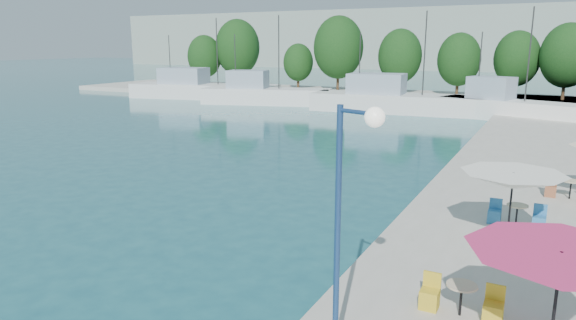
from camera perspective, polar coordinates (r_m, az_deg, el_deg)
The scene contains 20 objects.
quay_far at distance 65.37m, azimuth 10.84°, elevation 6.91°, with size 90.00×16.00×0.60m, color #ADA99C.
hill_west at distance 160.57m, azimuth 13.11°, elevation 12.88°, with size 180.00×40.00×16.00m, color gray.
trawler_01 at distance 66.21m, azimuth -9.65°, elevation 7.69°, with size 19.26×8.41×10.20m.
trawler_02 at distance 58.89m, azimuth -2.76°, elevation 7.25°, with size 15.00×7.58×10.20m.
trawler_03 at distance 52.94m, azimuth 12.17°, elevation 6.37°, with size 18.64×6.30×10.20m.
trawler_04 at distance 50.36m, azimuth 23.07°, elevation 5.33°, with size 12.87×7.14×10.20m.
tree_01 at distance 79.20m, azimuth -9.27°, elevation 11.29°, with size 5.04×5.04×7.46m.
tree_02 at distance 78.62m, azimuth -5.63°, elevation 12.35°, with size 6.60×6.60×9.77m.
tree_03 at distance 73.48m, azimuth 1.15°, elevation 10.79°, with size 4.20×4.20×6.22m.
tree_04 at distance 70.17m, azimuth 5.62°, elevation 12.34°, with size 6.63×6.63×9.82m.
tree_05 at distance 67.14m, azimuth 12.33°, elevation 11.21°, with size 5.42×5.42×8.02m.
tree_06 at distance 65.35m, azimuth 18.47°, elevation 10.54°, with size 5.04×5.04×7.47m.
tree_07 at distance 66.76m, azimuth 24.09°, elevation 10.24°, with size 5.19×5.19×7.69m.
tree_08 at distance 65.41m, azimuth 28.62°, elevation 10.16°, with size 5.70×5.70×8.44m.
umbrella_pink at distance 10.47m, azimuth 27.98°, elevation -10.29°, with size 3.33×3.33×2.49m.
umbrella_white at distance 16.75m, azimuth 23.70°, elevation -2.11°, with size 3.07×3.07×2.34m.
cafe_table_01 at distance 12.79m, azimuth 18.61°, elevation -14.89°, with size 1.82×0.70×0.76m.
cafe_table_02 at distance 19.24m, azimuth 24.03°, elevation -5.92°, with size 1.82×0.70×0.76m.
cafe_table_03 at distance 23.53m, azimuth 28.85°, elevation -3.12°, with size 1.82×0.70×0.76m.
street_lamp at distance 9.54m, azimuth 7.05°, elevation -3.10°, with size 0.99×0.52×5.03m.
Camera 1 is at (10.59, 4.66, 6.67)m, focal length 32.00 mm.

